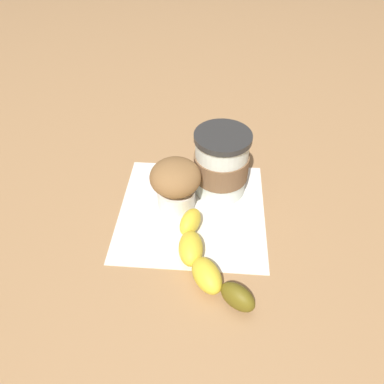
% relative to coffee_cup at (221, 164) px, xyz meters
% --- Properties ---
extents(ground_plane, '(3.00, 3.00, 0.00)m').
position_rel_coffee_cup_xyz_m(ground_plane, '(0.07, -0.04, -0.06)').
color(ground_plane, '#A87C51').
extents(paper_napkin, '(0.29, 0.29, 0.00)m').
position_rel_coffee_cup_xyz_m(paper_napkin, '(0.07, -0.04, -0.06)').
color(paper_napkin, white).
rests_on(paper_napkin, ground_plane).
extents(coffee_cup, '(0.10, 0.10, 0.12)m').
position_rel_coffee_cup_xyz_m(coffee_cup, '(0.00, 0.00, 0.00)').
color(coffee_cup, silver).
rests_on(coffee_cup, paper_napkin).
extents(muffin, '(0.09, 0.09, 0.09)m').
position_rel_coffee_cup_xyz_m(muffin, '(0.06, -0.07, -0.01)').
color(muffin, white).
rests_on(muffin, paper_napkin).
extents(banana, '(0.17, 0.15, 0.04)m').
position_rel_coffee_cup_xyz_m(banana, '(0.18, 0.01, -0.04)').
color(banana, yellow).
rests_on(banana, paper_napkin).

